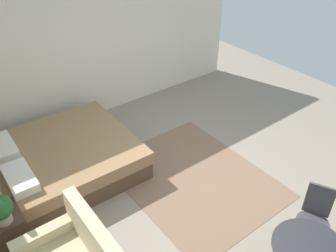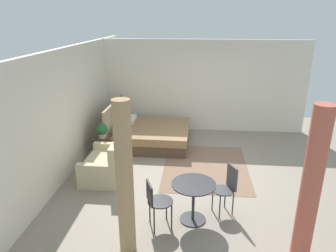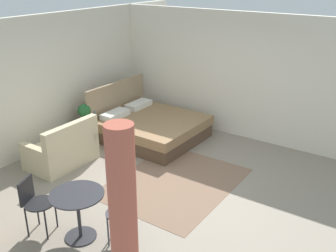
{
  "view_description": "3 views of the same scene",
  "coord_description": "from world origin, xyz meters",
  "px_view_note": "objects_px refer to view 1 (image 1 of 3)",
  "views": [
    {
      "loc": [
        -2.65,
        2.6,
        3.6
      ],
      "look_at": [
        0.55,
        0.17,
        0.88
      ],
      "focal_mm": 37.13,
      "sensor_mm": 36.0,
      "label": 1
    },
    {
      "loc": [
        -6.32,
        0.21,
        3.33
      ],
      "look_at": [
        -0.04,
        0.79,
        1.08
      ],
      "focal_mm": 33.07,
      "sensor_mm": 36.0,
      "label": 2
    },
    {
      "loc": [
        -4.83,
        -3.37,
        3.54
      ],
      "look_at": [
        0.34,
        0.16,
        0.99
      ],
      "focal_mm": 41.78,
      "sensor_mm": 36.0,
      "label": 3
    }
  ],
  "objects_px": {
    "cafe_chair_near_couch": "(315,213)",
    "potted_plant": "(0,209)",
    "vase": "(1,203)",
    "nightstand": "(8,230)",
    "bed": "(59,160)"
  },
  "relations": [
    {
      "from": "vase",
      "to": "nightstand",
      "type": "bearing_deg",
      "value": 158.97
    },
    {
      "from": "cafe_chair_near_couch",
      "to": "vase",
      "type": "bearing_deg",
      "value": 50.82
    },
    {
      "from": "potted_plant",
      "to": "vase",
      "type": "distance_m",
      "value": 0.25
    },
    {
      "from": "bed",
      "to": "potted_plant",
      "type": "xyz_separation_m",
      "value": [
        -0.96,
        1.0,
        0.43
      ]
    },
    {
      "from": "cafe_chair_near_couch",
      "to": "potted_plant",
      "type": "bearing_deg",
      "value": 54.03
    },
    {
      "from": "bed",
      "to": "nightstand",
      "type": "distance_m",
      "value": 1.32
    },
    {
      "from": "bed",
      "to": "nightstand",
      "type": "relative_size",
      "value": 4.19
    },
    {
      "from": "bed",
      "to": "vase",
      "type": "relative_size",
      "value": 12.04
    },
    {
      "from": "vase",
      "to": "cafe_chair_near_couch",
      "type": "height_order",
      "value": "cafe_chair_near_couch"
    },
    {
      "from": "bed",
      "to": "nightstand",
      "type": "bearing_deg",
      "value": 130.64
    },
    {
      "from": "potted_plant",
      "to": "vase",
      "type": "height_order",
      "value": "potted_plant"
    },
    {
      "from": "potted_plant",
      "to": "cafe_chair_near_couch",
      "type": "xyz_separation_m",
      "value": [
        -2.08,
        -2.86,
        -0.17
      ]
    },
    {
      "from": "cafe_chair_near_couch",
      "to": "bed",
      "type": "bearing_deg",
      "value": 31.6
    },
    {
      "from": "nightstand",
      "to": "cafe_chair_near_couch",
      "type": "bearing_deg",
      "value": -127.24
    },
    {
      "from": "nightstand",
      "to": "vase",
      "type": "distance_m",
      "value": 0.36
    }
  ]
}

